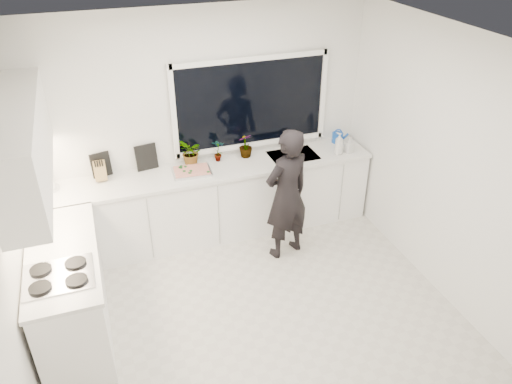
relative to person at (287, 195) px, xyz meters
name	(u,v)px	position (x,y,z in m)	size (l,w,h in m)	color
floor	(251,311)	(-0.70, -0.80, -0.80)	(4.00, 3.50, 0.02)	beige
wall_back	(202,124)	(-0.70, 0.96, 0.56)	(4.00, 0.02, 2.70)	white
wall_left	(4,243)	(-2.71, -0.80, 0.56)	(0.02, 3.50, 2.70)	white
wall_right	(440,163)	(1.31, -0.80, 0.56)	(0.02, 3.50, 2.70)	white
ceiling	(249,43)	(-0.70, -0.80, 1.92)	(4.00, 3.50, 0.02)	white
window	(251,103)	(-0.10, 0.92, 0.76)	(1.80, 0.02, 1.00)	black
base_cabinets_back	(212,203)	(-0.70, 0.65, -0.35)	(3.92, 0.58, 0.88)	white
base_cabinets_left	(71,293)	(-2.37, -0.45, -0.35)	(0.58, 1.60, 0.88)	white
countertop_back	(211,170)	(-0.70, 0.64, 0.11)	(3.94, 0.62, 0.04)	silver
countertop_left	(61,254)	(-2.37, -0.45, 0.11)	(0.62, 1.60, 0.04)	silver
upper_cabinets	(23,144)	(-2.49, -0.10, 1.06)	(0.34, 2.10, 0.70)	white
sink	(293,159)	(0.35, 0.65, 0.08)	(0.58, 0.42, 0.14)	silver
faucet	(287,141)	(0.35, 0.85, 0.24)	(0.03, 0.03, 0.22)	silver
stovetop	(59,276)	(-2.39, -0.80, 0.15)	(0.56, 0.48, 0.03)	black
person	(287,195)	(0.00, 0.00, 0.00)	(0.58, 0.38, 1.58)	black
pizza_tray	(192,172)	(-0.93, 0.62, 0.15)	(0.43, 0.32, 0.03)	#B6B6BA
pizza	(192,170)	(-0.93, 0.62, 0.16)	(0.39, 0.28, 0.01)	red
watering_can	(337,138)	(1.03, 0.81, 0.20)	(0.14, 0.14, 0.13)	#1248B1
paper_towel_roll	(49,179)	(-2.45, 0.75, 0.26)	(0.11, 0.11, 0.26)	white
knife_block	(100,171)	(-1.92, 0.79, 0.24)	(0.13, 0.10, 0.22)	olive
utensil_crock	(38,222)	(-2.55, 0.00, 0.21)	(0.13, 0.13, 0.16)	silver
picture_frame_large	(101,165)	(-1.90, 0.89, 0.27)	(0.22, 0.02, 0.28)	black
picture_frame_small	(146,157)	(-1.39, 0.89, 0.28)	(0.25, 0.02, 0.30)	black
herb_plants	(207,151)	(-0.70, 0.81, 0.29)	(0.90, 0.30, 0.32)	#26662D
soap_bottles	(343,144)	(0.94, 0.50, 0.26)	(0.27, 0.15, 0.28)	#D8BF66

